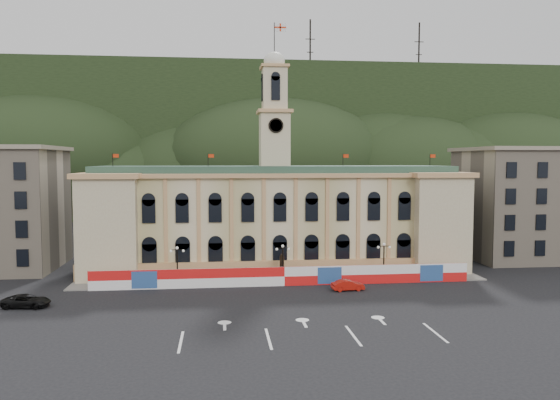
{
  "coord_description": "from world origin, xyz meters",
  "views": [
    {
      "loc": [
        -8.41,
        -55.07,
        16.43
      ],
      "look_at": [
        -0.26,
        18.0,
        11.09
      ],
      "focal_mm": 35.0,
      "sensor_mm": 36.0,
      "label": 1
    }
  ],
  "objects": [
    {
      "name": "pavement",
      "position": [
        0.0,
        17.75,
        0.08
      ],
      "size": [
        56.0,
        5.5,
        0.16
      ],
      "primitive_type": "cube",
      "color": "slate",
      "rests_on": "ground"
    },
    {
      "name": "side_building_right",
      "position": [
        43.0,
        30.93,
        9.33
      ],
      "size": [
        21.0,
        17.0,
        18.6
      ],
      "color": "#BCA991",
      "rests_on": "ground"
    },
    {
      "name": "lane_markings",
      "position": [
        0.0,
        -5.0,
        0.0
      ],
      "size": [
        26.0,
        10.0,
        0.02
      ],
      "primitive_type": null,
      "color": "white",
      "rests_on": "ground"
    },
    {
      "name": "statue",
      "position": [
        0.0,
        18.0,
        1.19
      ],
      "size": [
        1.4,
        1.4,
        3.72
      ],
      "color": "#595651",
      "rests_on": "ground"
    },
    {
      "name": "hoarding_fence",
      "position": [
        0.06,
        15.07,
        1.25
      ],
      "size": [
        50.0,
        0.44,
        2.5
      ],
      "color": "red",
      "rests_on": "ground"
    },
    {
      "name": "lamp_center",
      "position": [
        0.0,
        17.0,
        3.07
      ],
      "size": [
        1.96,
        0.44,
        5.15
      ],
      "color": "black",
      "rests_on": "ground"
    },
    {
      "name": "black_suv",
      "position": [
        -30.0,
        7.7,
        0.72
      ],
      "size": [
        3.63,
        5.78,
        1.45
      ],
      "primitive_type": "imported",
      "rotation": [
        0.0,
        0.0,
        1.45
      ],
      "color": "black",
      "rests_on": "ground"
    },
    {
      "name": "city_hall",
      "position": [
        0.0,
        27.63,
        7.85
      ],
      "size": [
        56.2,
        17.6,
        37.1
      ],
      "color": "beige",
      "rests_on": "ground"
    },
    {
      "name": "hill_ridge",
      "position": [
        0.03,
        121.99,
        19.48
      ],
      "size": [
        230.0,
        80.0,
        64.0
      ],
      "color": "black",
      "rests_on": "ground"
    },
    {
      "name": "lamp_right",
      "position": [
        14.0,
        17.0,
        3.07
      ],
      "size": [
        1.96,
        0.44,
        5.15
      ],
      "color": "black",
      "rests_on": "ground"
    },
    {
      "name": "ground",
      "position": [
        0.0,
        0.0,
        0.0
      ],
      "size": [
        260.0,
        260.0,
        0.0
      ],
      "primitive_type": "plane",
      "color": "black",
      "rests_on": "ground"
    },
    {
      "name": "lamp_left",
      "position": [
        -14.0,
        17.0,
        3.07
      ],
      "size": [
        1.96,
        0.44,
        5.15
      ],
      "color": "black",
      "rests_on": "ground"
    },
    {
      "name": "red_sedan",
      "position": [
        7.66,
        11.52,
        0.68
      ],
      "size": [
        2.19,
        4.39,
        1.36
      ],
      "primitive_type": "imported",
      "rotation": [
        0.0,
        0.0,
        1.66
      ],
      "color": "#B4160C",
      "rests_on": "ground"
    }
  ]
}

